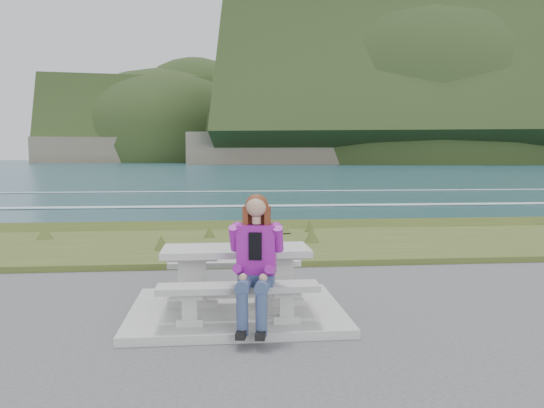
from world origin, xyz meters
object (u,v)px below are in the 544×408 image
at_px(bench_seaward, 235,268).
at_px(seated_woman, 255,279).
at_px(picnic_table, 236,261).
at_px(bench_landward, 238,293).

relative_size(bench_seaward, seated_woman, 1.24).
distance_m(picnic_table, bench_landward, 0.74).
xyz_separation_m(picnic_table, bench_seaward, (0.00, 0.70, -0.23)).
xyz_separation_m(picnic_table, bench_landward, (0.00, -0.70, -0.23)).
relative_size(bench_landward, bench_seaward, 1.00).
bearing_deg(picnic_table, bench_seaward, 90.00).
bearing_deg(picnic_table, seated_woman, -78.11).
distance_m(picnic_table, seated_woman, 0.86).
height_order(bench_landward, bench_seaward, same).
bearing_deg(seated_woman, bench_seaward, 107.69).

